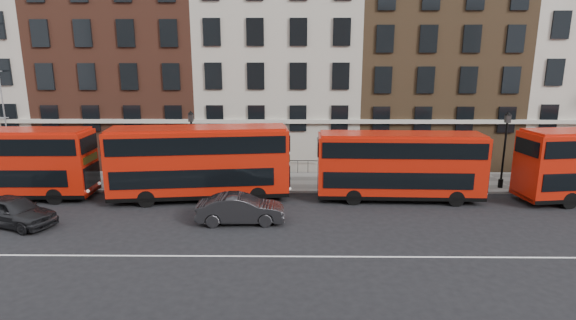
{
  "coord_description": "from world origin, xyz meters",
  "views": [
    {
      "loc": [
        1.19,
        -21.42,
        9.24
      ],
      "look_at": [
        0.91,
        5.0,
        3.0
      ],
      "focal_mm": 28.0,
      "sensor_mm": 36.0,
      "label": 1
    }
  ],
  "objects_px": {
    "bus_a": "(5,162)",
    "bus_b": "(199,161)",
    "car_rear": "(14,211)",
    "car_front": "(241,209)",
    "bus_c": "(399,165)"
  },
  "relations": [
    {
      "from": "bus_a",
      "to": "bus_b",
      "type": "height_order",
      "value": "bus_b"
    },
    {
      "from": "car_rear",
      "to": "bus_a",
      "type": "bearing_deg",
      "value": 54.23
    },
    {
      "from": "car_rear",
      "to": "car_front",
      "type": "distance_m",
      "value": 12.44
    },
    {
      "from": "car_rear",
      "to": "bus_c",
      "type": "bearing_deg",
      "value": -58.1
    },
    {
      "from": "bus_a",
      "to": "bus_c",
      "type": "distance_m",
      "value": 25.37
    },
    {
      "from": "bus_c",
      "to": "car_rear",
      "type": "xyz_separation_m",
      "value": [
        -22.15,
        -4.71,
        -1.52
      ]
    },
    {
      "from": "bus_c",
      "to": "car_front",
      "type": "xyz_separation_m",
      "value": [
        -9.72,
        -4.14,
        -1.56
      ]
    },
    {
      "from": "bus_a",
      "to": "car_front",
      "type": "distance_m",
      "value": 16.27
    },
    {
      "from": "bus_c",
      "to": "car_front",
      "type": "relative_size",
      "value": 2.16
    },
    {
      "from": "bus_a",
      "to": "bus_b",
      "type": "distance_m",
      "value": 12.55
    },
    {
      "from": "car_rear",
      "to": "bus_b",
      "type": "bearing_deg",
      "value": -43.35
    },
    {
      "from": "car_rear",
      "to": "car_front",
      "type": "relative_size",
      "value": 1.01
    },
    {
      "from": "bus_b",
      "to": "car_rear",
      "type": "relative_size",
      "value": 2.36
    },
    {
      "from": "bus_a",
      "to": "car_rear",
      "type": "xyz_separation_m",
      "value": [
        3.21,
        -4.71,
        -1.63
      ]
    },
    {
      "from": "bus_a",
      "to": "car_rear",
      "type": "distance_m",
      "value": 5.93
    }
  ]
}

